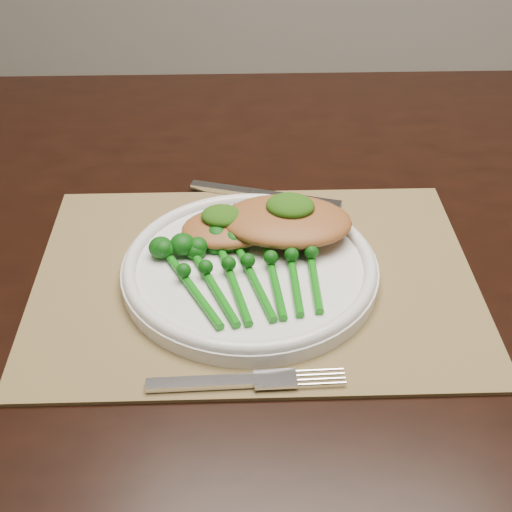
# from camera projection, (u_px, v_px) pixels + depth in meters

# --- Properties ---
(dining_table) EXTENTS (1.72, 1.14, 0.75)m
(dining_table) POSITION_uv_depth(u_px,v_px,m) (325.00, 425.00, 1.08)
(dining_table) COLOR black
(dining_table) RESTS_ON ground
(placemat) EXTENTS (0.52, 0.41, 0.00)m
(placemat) POSITION_uv_depth(u_px,v_px,m) (255.00, 278.00, 0.76)
(placemat) COLOR olive
(placemat) RESTS_ON dining_table
(dinner_plate) EXTENTS (0.27, 0.27, 0.02)m
(dinner_plate) POSITION_uv_depth(u_px,v_px,m) (250.00, 268.00, 0.75)
(dinner_plate) COLOR white
(dinner_plate) RESTS_ON placemat
(knife) EXTENTS (0.19, 0.04, 0.01)m
(knife) POSITION_uv_depth(u_px,v_px,m) (250.00, 192.00, 0.89)
(knife) COLOR silver
(knife) RESTS_ON placemat
(fork) EXTENTS (0.18, 0.05, 0.01)m
(fork) POSITION_uv_depth(u_px,v_px,m) (259.00, 380.00, 0.64)
(fork) COLOR silver
(fork) RESTS_ON placemat
(chicken_fillet_left) EXTENTS (0.13, 0.11, 0.02)m
(chicken_fillet_left) POSITION_uv_depth(u_px,v_px,m) (233.00, 227.00, 0.79)
(chicken_fillet_left) COLOR #9E5F2E
(chicken_fillet_left) RESTS_ON dinner_plate
(chicken_fillet_right) EXTENTS (0.15, 0.11, 0.03)m
(chicken_fillet_right) POSITION_uv_depth(u_px,v_px,m) (287.00, 221.00, 0.78)
(chicken_fillet_right) COLOR #9E5F2E
(chicken_fillet_right) RESTS_ON dinner_plate
(pesto_dollop_left) EXTENTS (0.05, 0.04, 0.02)m
(pesto_dollop_left) POSITION_uv_depth(u_px,v_px,m) (222.00, 216.00, 0.78)
(pesto_dollop_left) COLOR #173F09
(pesto_dollop_left) RESTS_ON chicken_fillet_left
(pesto_dollop_right) EXTENTS (0.05, 0.05, 0.02)m
(pesto_dollop_right) POSITION_uv_depth(u_px,v_px,m) (290.00, 206.00, 0.78)
(pesto_dollop_right) COLOR #173F09
(pesto_dollop_right) RESTS_ON chicken_fillet_right
(broccolini_bundle) EXTENTS (0.20, 0.21, 0.04)m
(broccolini_bundle) POSITION_uv_depth(u_px,v_px,m) (253.00, 279.00, 0.73)
(broccolini_bundle) COLOR #0E6B0E
(broccolini_bundle) RESTS_ON dinner_plate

